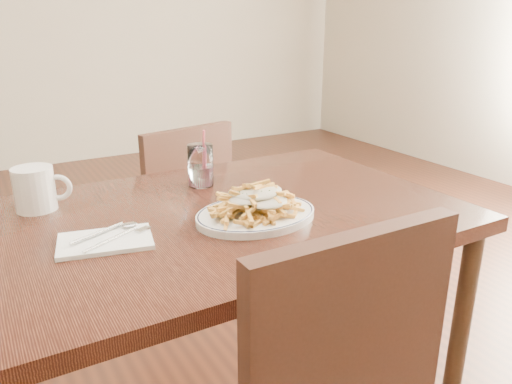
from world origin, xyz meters
TOP-DOWN VIEW (x-y plane):
  - table at (0.00, 0.00)m, footprint 1.20×0.80m
  - chair_far at (0.14, 0.70)m, footprint 0.46×0.46m
  - fries_plate at (0.05, -0.09)m, footprint 0.37×0.34m
  - loaded_fries at (0.05, -0.09)m, footprint 0.27×0.24m
  - napkin at (-0.31, -0.05)m, footprint 0.22×0.17m
  - cutlery at (-0.31, -0.05)m, footprint 0.18×0.14m
  - water_glass at (0.04, 0.22)m, footprint 0.08×0.08m
  - coffee_mug at (-0.41, 0.24)m, footprint 0.14×0.10m

SIDE VIEW (x-z plane):
  - chair_far at x=0.14m, z-range 0.06..0.89m
  - table at x=0.00m, z-range 0.30..1.05m
  - napkin at x=-0.31m, z-range 0.75..0.76m
  - fries_plate at x=0.05m, z-range 0.75..0.77m
  - cutlery at x=-0.31m, z-range 0.76..0.77m
  - water_glass at x=0.04m, z-range 0.72..0.89m
  - loaded_fries at x=0.05m, z-range 0.77..0.84m
  - coffee_mug at x=-0.41m, z-range 0.75..0.86m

